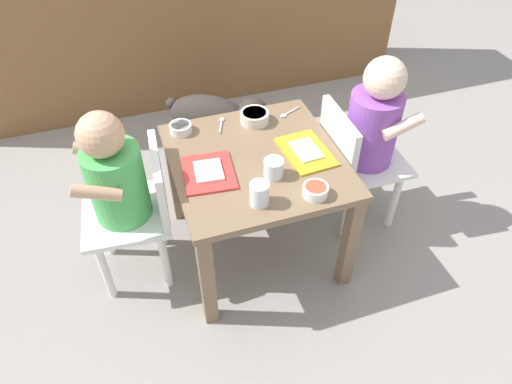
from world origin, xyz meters
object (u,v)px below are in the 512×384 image
(cereal_bowl_right_side, at_px, (254,117))
(veggie_bowl_near, at_px, (181,128))
(dog, at_px, (216,116))
(veggie_bowl_far, at_px, (316,190))
(seated_child_right, at_px, (370,127))
(food_tray_left, at_px, (209,172))
(dining_table, at_px, (256,175))
(water_cup_left, at_px, (259,195))
(seated_child_left, at_px, (120,182))
(spoon_by_left_tray, at_px, (288,113))
(spoon_by_right_tray, at_px, (221,123))
(food_tray_right, at_px, (306,151))
(water_cup_right, at_px, (274,169))

(cereal_bowl_right_side, relative_size, veggie_bowl_near, 1.32)
(dog, relative_size, veggie_bowl_far, 5.80)
(seated_child_right, bearing_deg, food_tray_left, -174.35)
(dining_table, height_order, water_cup_left, water_cup_left)
(dining_table, relative_size, seated_child_left, 0.84)
(veggie_bowl_far, relative_size, spoon_by_left_tray, 0.81)
(dining_table, xyz_separation_m, seated_child_right, (0.44, 0.03, 0.08))
(seated_child_right, xyz_separation_m, spoon_by_right_tray, (-0.49, 0.19, 0.00))
(dog, distance_m, food_tray_right, 0.70)
(water_cup_right, bearing_deg, dining_table, 103.92)
(water_cup_right, distance_m, veggie_bowl_near, 0.39)
(food_tray_right, relative_size, spoon_by_right_tray, 2.22)
(food_tray_right, bearing_deg, cereal_bowl_right_side, 115.04)
(dining_table, distance_m, dog, 0.63)
(cereal_bowl_right_side, xyz_separation_m, spoon_by_right_tray, (-0.12, 0.02, -0.02))
(seated_child_left, height_order, veggie_bowl_near, seated_child_left)
(water_cup_left, bearing_deg, spoon_by_right_tray, 89.88)
(seated_child_left, distance_m, spoon_by_right_tray, 0.43)
(veggie_bowl_near, bearing_deg, cereal_bowl_right_side, -5.07)
(veggie_bowl_near, bearing_deg, spoon_by_left_tray, -2.05)
(seated_child_left, relative_size, food_tray_right, 3.15)
(water_cup_left, bearing_deg, veggie_bowl_near, 108.98)
(water_cup_left, distance_m, water_cup_right, 0.13)
(seated_child_right, bearing_deg, water_cup_right, -162.23)
(food_tray_left, xyz_separation_m, water_cup_right, (0.19, -0.07, 0.02))
(water_cup_left, xyz_separation_m, veggie_bowl_far, (0.17, -0.02, -0.01))
(seated_child_right, relative_size, spoon_by_left_tray, 7.31)
(veggie_bowl_far, distance_m, spoon_by_right_tray, 0.48)
(seated_child_left, distance_m, food_tray_left, 0.28)
(cereal_bowl_right_side, height_order, veggie_bowl_near, cereal_bowl_right_side)
(food_tray_left, xyz_separation_m, veggie_bowl_far, (0.28, -0.20, 0.01))
(dog, height_order, veggie_bowl_far, veggie_bowl_far)
(dining_table, bearing_deg, cereal_bowl_right_side, 72.98)
(water_cup_right, relative_size, spoon_by_left_tray, 0.66)
(dining_table, height_order, veggie_bowl_near, veggie_bowl_near)
(dog, height_order, spoon_by_left_tray, spoon_by_left_tray)
(water_cup_left, distance_m, veggie_bowl_near, 0.45)
(food_tray_right, bearing_deg, dining_table, 171.08)
(cereal_bowl_right_side, distance_m, veggie_bowl_near, 0.26)
(cereal_bowl_right_side, distance_m, veggie_bowl_far, 0.42)
(dining_table, height_order, food_tray_right, food_tray_right)
(food_tray_right, bearing_deg, seated_child_right, 12.37)
(veggie_bowl_near, bearing_deg, spoon_by_right_tray, 0.34)
(food_tray_left, height_order, water_cup_right, water_cup_right)
(seated_child_left, distance_m, seated_child_right, 0.88)
(water_cup_right, distance_m, cereal_bowl_right_side, 0.30)
(seated_child_left, height_order, veggie_bowl_far, seated_child_left)
(food_tray_right, bearing_deg, dog, 103.34)
(seated_child_left, xyz_separation_m, veggie_bowl_far, (0.55, -0.26, 0.03))
(veggie_bowl_near, relative_size, spoon_by_right_tray, 0.80)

